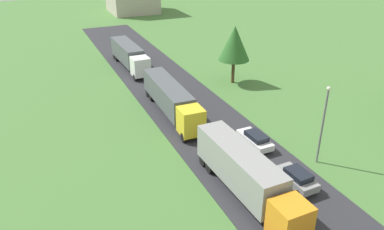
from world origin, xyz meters
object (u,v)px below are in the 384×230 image
(car_fourth, at_px, (255,139))
(car_third, at_px, (297,178))
(truck_fourth, at_px, (129,55))
(truck_third, at_px, (171,98))
(lamppost_second, at_px, (323,121))
(tree_birch, at_px, (234,43))
(truck_second, at_px, (246,173))

(car_fourth, bearing_deg, car_third, -93.17)
(truck_fourth, height_order, car_third, truck_fourth)
(truck_third, bearing_deg, lamppost_second, -59.66)
(truck_fourth, bearing_deg, truck_third, -90.29)
(truck_fourth, xyz_separation_m, lamppost_second, (8.72, -33.19, 2.16))
(truck_third, bearing_deg, tree_birch, 27.77)
(car_fourth, xyz_separation_m, lamppost_second, (3.79, -4.80, 3.46))
(truck_fourth, bearing_deg, truck_second, -90.23)
(truck_second, distance_m, car_third, 4.92)
(truck_third, relative_size, car_fourth, 3.25)
(truck_fourth, bearing_deg, tree_birch, -45.88)
(truck_fourth, height_order, car_fourth, truck_fourth)
(truck_third, height_order, tree_birch, tree_birch)
(truck_second, distance_m, truck_fourth, 34.82)
(car_fourth, relative_size, tree_birch, 0.54)
(truck_second, relative_size, truck_fourth, 1.02)
(truck_third, bearing_deg, truck_second, -90.18)
(truck_second, bearing_deg, truck_fourth, 89.77)
(car_third, height_order, car_fourth, car_third)
(truck_fourth, distance_m, car_third, 35.78)
(truck_second, xyz_separation_m, truck_third, (0.05, 16.68, -0.13))
(truck_third, xyz_separation_m, car_third, (4.63, -17.33, -1.23))
(car_fourth, bearing_deg, tree_birch, 67.84)
(lamppost_second, bearing_deg, truck_second, -169.59)
(car_third, xyz_separation_m, lamppost_second, (4.18, 2.28, 3.42))
(truck_second, xyz_separation_m, car_third, (4.68, -0.65, -1.36))
(truck_fourth, bearing_deg, car_fourth, -80.15)
(truck_second, distance_m, lamppost_second, 9.24)
(truck_second, relative_size, car_third, 3.24)
(truck_third, distance_m, car_third, 17.98)
(truck_second, distance_m, tree_birch, 25.92)
(lamppost_second, relative_size, tree_birch, 0.94)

